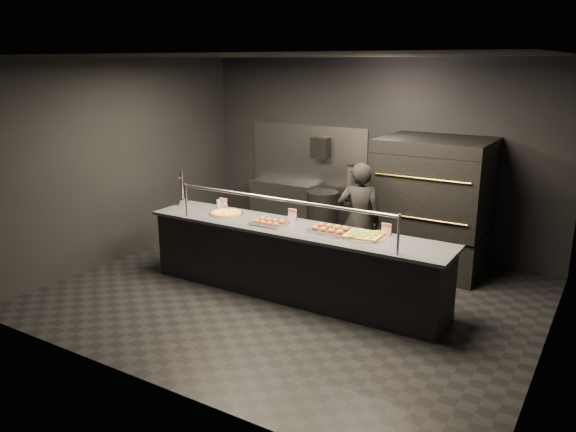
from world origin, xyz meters
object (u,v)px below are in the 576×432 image
object	(u,v)px
slider_tray_a	(269,222)
service_counter	(293,261)
towel_dispenser	(321,148)
round_pizza	(226,213)
fire_extinguisher	(350,180)
slider_tray_b	(330,230)
square_pizza	(364,235)
prep_shelf	(283,207)
worker	(359,220)
pizza_oven	(433,204)
trash_bin	(322,218)
beer_tap	(182,194)

from	to	relation	value
slider_tray_a	service_counter	bearing A→B (deg)	10.94
towel_dispenser	round_pizza	distance (m)	2.43
towel_dispenser	fire_extinguisher	xyz separation A→B (m)	(0.55, 0.01, -0.49)
slider_tray_b	square_pizza	xyz separation A→B (m)	(0.44, 0.03, -0.01)
prep_shelf	slider_tray_b	bearing A→B (deg)	-47.17
slider_tray_b	worker	size ratio (longest dim) A/B	0.36
pizza_oven	trash_bin	world-z (taller)	pizza_oven
trash_bin	pizza_oven	bearing A→B (deg)	-6.41
worker	beer_tap	bearing A→B (deg)	-4.66
pizza_oven	prep_shelf	xyz separation A→B (m)	(-2.80, 0.42, -0.52)
pizza_oven	fire_extinguisher	distance (m)	1.63
prep_shelf	slider_tray_b	size ratio (longest dim) A/B	2.07
slider_tray_b	round_pizza	bearing A→B (deg)	-179.84
worker	trash_bin	bearing A→B (deg)	-69.59
pizza_oven	worker	size ratio (longest dim) A/B	1.18
pizza_oven	beer_tap	distance (m)	3.62
fire_extinguisher	slider_tray_b	xyz separation A→B (m)	(0.85, -2.35, -0.11)
fire_extinguisher	slider_tray_a	xyz separation A→B (m)	(0.03, -2.46, -0.11)
pizza_oven	slider_tray_a	size ratio (longest dim) A/B	4.44
prep_shelf	worker	world-z (taller)	worker
service_counter	beer_tap	world-z (taller)	beer_tap
trash_bin	worker	distance (m)	1.55
towel_dispenser	slider_tray_a	xyz separation A→B (m)	(0.58, -2.45, -0.60)
round_pizza	trash_bin	xyz separation A→B (m)	(0.40, 2.06, -0.50)
pizza_oven	slider_tray_b	size ratio (longest dim) A/B	3.30
fire_extinguisher	slider_tray_b	size ratio (longest dim) A/B	0.87
towel_dispenser	prep_shelf	bearing A→B (deg)	-174.29
towel_dispenser	trash_bin	world-z (taller)	towel_dispenser
pizza_oven	fire_extinguisher	world-z (taller)	pizza_oven
slider_tray_a	trash_bin	bearing A→B (deg)	99.90
towel_dispenser	worker	xyz separation A→B (m)	(1.31, -1.29, -0.74)
beer_tap	worker	xyz separation A→B (m)	(2.36, 0.98, -0.28)
square_pizza	round_pizza	bearing A→B (deg)	-179.07
fire_extinguisher	pizza_oven	bearing A→B (deg)	-17.89
towel_dispenser	beer_tap	world-z (taller)	towel_dispenser
fire_extinguisher	beer_tap	world-z (taller)	beer_tap
prep_shelf	slider_tray_a	bearing A→B (deg)	-61.82
beer_tap	worker	size ratio (longest dim) A/B	0.36
slider_tray_b	prep_shelf	bearing A→B (deg)	132.83
slider_tray_b	worker	xyz separation A→B (m)	(-0.09, 1.04, -0.14)
slider_tray_b	square_pizza	size ratio (longest dim) A/B	1.09
service_counter	worker	bearing A→B (deg)	69.73
service_counter	trash_bin	size ratio (longest dim) A/B	4.67
service_counter	slider_tray_a	xyz separation A→B (m)	(-0.32, -0.06, 0.48)
pizza_oven	slider_tray_b	bearing A→B (deg)	-110.78
prep_shelf	trash_bin	bearing A→B (deg)	-12.97
service_counter	beer_tap	size ratio (longest dim) A/B	7.02
prep_shelf	fire_extinguisher	distance (m)	1.39
square_pizza	slider_tray_a	bearing A→B (deg)	-173.37
square_pizza	pizza_oven	bearing A→B (deg)	81.70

